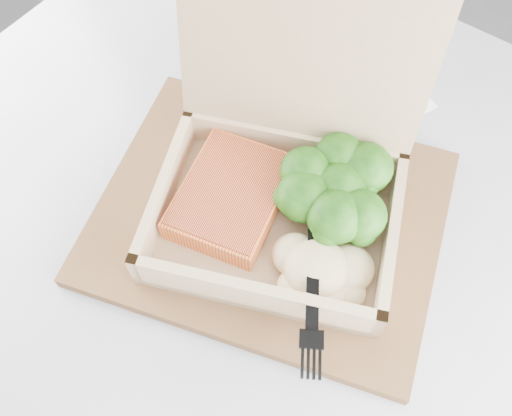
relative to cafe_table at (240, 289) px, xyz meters
The scene contains 9 objects.
floor 0.88m from the cafe_table, behind, with size 4.00×4.00×0.00m, color gray.
cafe_table is the anchor object (origin of this frame).
serving_tray 0.20m from the cafe_table, 34.19° to the left, with size 0.34×0.27×0.01m, color brown.
takeout_container 0.26m from the cafe_table, 55.28° to the left, with size 0.29×0.28×0.22m.
salmon_fillet 0.23m from the cafe_table, 141.89° to the left, with size 0.09×0.12×0.03m, color orange.
broccoli_pile 0.26m from the cafe_table, 36.21° to the left, with size 0.12×0.12×0.04m, color #347E1C, non-canonical shape.
mashed_potatoes 0.25m from the cafe_table, 10.31° to the right, with size 0.10×0.09×0.03m, color beige.
plastic_fork 0.26m from the cafe_table, ahead, with size 0.08×0.14×0.01m.
receipt 0.29m from the cafe_table, 75.04° to the left, with size 0.07×0.13×0.00m, color white.
Camera 1 is at (0.86, -0.28, 1.25)m, focal length 40.00 mm.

